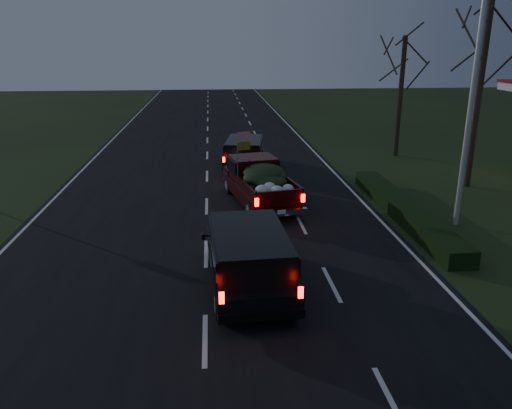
{
  "coord_description": "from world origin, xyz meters",
  "views": [
    {
      "loc": [
        0.28,
        -15.15,
        6.62
      ],
      "look_at": [
        1.75,
        1.11,
        1.3
      ],
      "focal_mm": 35.0,
      "sensor_mm": 36.0,
      "label": 1
    }
  ],
  "objects_px": {
    "pickup_truck": "(259,180)",
    "rear_suv": "(249,253)",
    "light_pole": "(475,77)",
    "lead_suv": "(244,150)"
  },
  "relations": [
    {
      "from": "rear_suv",
      "to": "lead_suv",
      "type": "bearing_deg",
      "value": 83.78
    },
    {
      "from": "pickup_truck",
      "to": "lead_suv",
      "type": "distance_m",
      "value": 6.34
    },
    {
      "from": "light_pole",
      "to": "pickup_truck",
      "type": "height_order",
      "value": "light_pole"
    },
    {
      "from": "light_pole",
      "to": "lead_suv",
      "type": "bearing_deg",
      "value": 127.76
    },
    {
      "from": "pickup_truck",
      "to": "lead_suv",
      "type": "bearing_deg",
      "value": 80.68
    },
    {
      "from": "light_pole",
      "to": "rear_suv",
      "type": "xyz_separation_m",
      "value": [
        -8.28,
        -4.54,
        -4.4
      ]
    },
    {
      "from": "pickup_truck",
      "to": "rear_suv",
      "type": "bearing_deg",
      "value": -108.73
    },
    {
      "from": "light_pole",
      "to": "lead_suv",
      "type": "relative_size",
      "value": 1.9
    },
    {
      "from": "lead_suv",
      "to": "rear_suv",
      "type": "xyz_separation_m",
      "value": [
        -0.82,
        -14.16,
        0.08
      ]
    },
    {
      "from": "light_pole",
      "to": "rear_suv",
      "type": "height_order",
      "value": "light_pole"
    }
  ]
}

